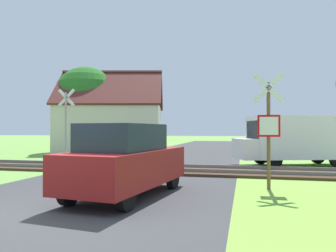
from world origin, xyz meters
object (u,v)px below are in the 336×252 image
Objects in this scene: crossing_sign_far at (66,120)px; parked_car at (126,160)px; stop_sign_near at (269,125)px; mail_truck at (294,139)px; tree_left at (86,98)px; house at (112,126)px.

crossing_sign_far is 0.87× the size of parked_car.
stop_sign_near is 0.77× the size of parked_car.
parked_car is (-5.01, -8.25, -0.34)m from mail_truck.
stop_sign_near is 6.69m from mail_truck.
tree_left is 1.22× the size of mail_truck.
mail_truck is (10.64, 1.51, -0.86)m from crossing_sign_far.
tree_left is at bearing -48.68° from stop_sign_near.
crossing_sign_far is 8.86m from parked_car.
tree_left reaches higher than mail_truck.
parked_car is (5.63, -6.74, -1.20)m from crossing_sign_far.
house is 13.71m from mail_truck.
parked_car is (6.78, -15.22, -1.01)m from house.
crossing_sign_far is 9.00m from tree_left.
stop_sign_near is at bearing 148.02° from mail_truck.
tree_left reaches higher than parked_car.
crossing_sign_far is 0.42× the size of house.
parked_car is (8.77, -14.95, -3.10)m from tree_left.
crossing_sign_far is (-9.10, 4.98, 0.32)m from stop_sign_near.
parked_car is (-3.48, -1.76, -0.88)m from stop_sign_near.
mail_truck is at bearing -25.94° from tree_left.
stop_sign_near is at bearing -65.65° from house.
mail_truck is at bearing 4.97° from crossing_sign_far.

